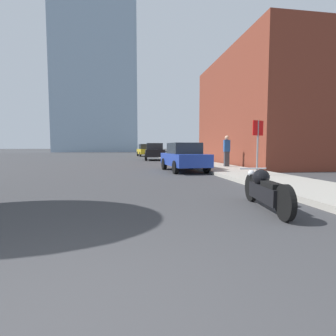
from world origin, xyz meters
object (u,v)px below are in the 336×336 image
Objects in this scene: motorcycle at (265,190)px; parked_car_blue at (184,157)px; parked_car_yellow at (145,150)px; pedestrian at (227,150)px; parked_car_black at (154,152)px; stop_sign at (258,138)px.

parked_car_blue is at bearing 96.23° from motorcycle.
parked_car_yellow is (-0.26, 32.01, 0.45)m from motorcycle.
parked_car_blue is at bearing -157.84° from pedestrian.
pedestrian is at bearing 17.80° from parked_car_blue.
parked_car_black is at bearing 87.01° from parked_car_blue.
parked_car_yellow is at bearing 97.89° from motorcycle.
pedestrian is at bearing 82.76° from stop_sign.
parked_car_yellow reaches higher than parked_car_blue.
parked_car_yellow is 22.43m from pedestrian.
pedestrian is at bearing 80.23° from motorcycle.
stop_sign reaches higher than parked_car_yellow.
parked_car_blue is at bearing -85.39° from parked_car_black.
pedestrian is (3.30, -22.19, 0.25)m from parked_car_yellow.
parked_car_black is at bearing 105.80° from pedestrian.
parked_car_black is at bearing 98.98° from stop_sign.
stop_sign is at bearing -77.78° from parked_car_black.
stop_sign is (2.53, -16.03, 0.81)m from parked_car_black.
parked_car_black is 1.83× the size of stop_sign.
motorcycle is at bearing -95.54° from parked_car_blue.
parked_car_yellow is (-0.15, 11.05, 0.00)m from parked_car_black.
parked_car_yellow reaches higher than motorcycle.
parked_car_black is 2.22× the size of pedestrian.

